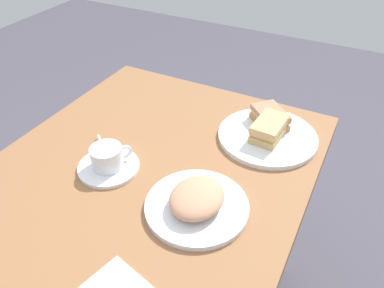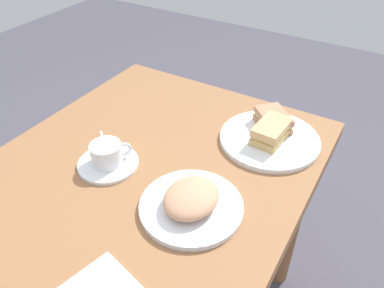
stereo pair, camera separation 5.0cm
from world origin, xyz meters
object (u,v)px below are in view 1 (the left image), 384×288
at_px(sandwich_front, 269,129).
at_px(coffee_cup, 108,156).
at_px(sandwich_back, 270,117).
at_px(side_plate, 197,206).
at_px(coffee_saucer, 109,167).
at_px(dining_table, 145,213).
at_px(sandwich_plate, 267,136).
at_px(spoon, 103,148).

xyz_separation_m(sandwich_front, coffee_cup, (-0.31, 0.33, 0.00)).
xyz_separation_m(sandwich_back, side_plate, (-0.39, 0.05, -0.03)).
bearing_deg(sandwich_front, coffee_cup, 132.95).
bearing_deg(coffee_saucer, dining_table, -81.96).
relative_size(sandwich_plate, sandwich_back, 2.14).
height_order(sandwich_plate, coffee_cup, coffee_cup).
distance_m(sandwich_back, spoon, 0.49).
bearing_deg(spoon, side_plate, -102.31).
bearing_deg(coffee_cup, sandwich_plate, -46.06).
height_order(sandwich_back, coffee_saucer, sandwich_back).
bearing_deg(coffee_saucer, sandwich_back, -40.43).
bearing_deg(coffee_cup, sandwich_front, -47.05).
xyz_separation_m(sandwich_plate, coffee_saucer, (-0.32, 0.33, -0.00)).
distance_m(dining_table, spoon, 0.21).
relative_size(sandwich_front, side_plate, 0.52).
relative_size(sandwich_back, coffee_cup, 1.35).
bearing_deg(sandwich_front, sandwich_back, 16.39).
height_order(coffee_saucer, spoon, spoon).
relative_size(sandwich_back, side_plate, 0.55).
relative_size(sandwich_back, coffee_saucer, 0.83).
distance_m(sandwich_plate, side_plate, 0.34).
relative_size(sandwich_front, coffee_saucer, 0.79).
relative_size(coffee_saucer, side_plate, 0.66).
distance_m(dining_table, sandwich_front, 0.42).
distance_m(coffee_cup, spoon, 0.08).
relative_size(dining_table, spoon, 12.35).
xyz_separation_m(sandwich_plate, sandwich_back, (0.05, 0.01, 0.03)).
bearing_deg(sandwich_back, side_plate, 173.31).
height_order(sandwich_back, coffee_cup, coffee_cup).
height_order(sandwich_back, spoon, sandwich_back).
bearing_deg(dining_table, sandwich_front, -39.06).
relative_size(dining_table, side_plate, 4.19).
relative_size(sandwich_front, spoon, 1.53).
bearing_deg(sandwich_front, dining_table, 140.94).
bearing_deg(sandwich_plate, dining_table, 142.05).
bearing_deg(coffee_cup, coffee_saucer, 144.01).
xyz_separation_m(coffee_saucer, spoon, (0.05, 0.06, 0.01)).
bearing_deg(coffee_saucer, coffee_cup, -35.99).
height_order(coffee_cup, spoon, coffee_cup).
bearing_deg(coffee_cup, spoon, 50.01).
height_order(dining_table, sandwich_back, sandwich_back).
relative_size(sandwich_plate, coffee_saucer, 1.78).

